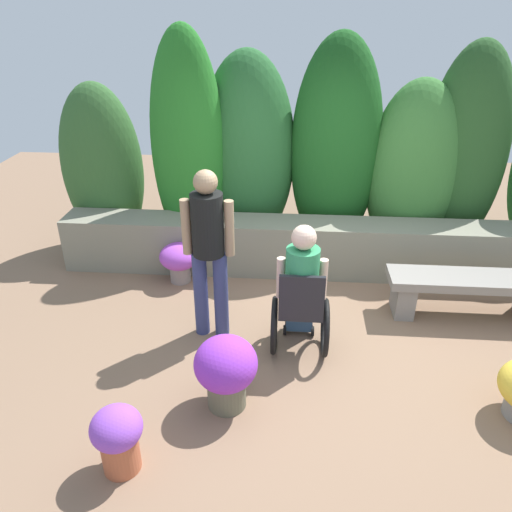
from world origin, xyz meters
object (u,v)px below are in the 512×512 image
(person_standing_companion, at_px, (209,245))
(flower_pot_purple_near, at_px, (226,369))
(stone_bench, at_px, (469,289))
(person_in_wheelchair, at_px, (301,294))
(flower_pot_red_accent, at_px, (118,436))
(flower_pot_small_foreground, at_px, (179,259))

(person_standing_companion, xyz_separation_m, flower_pot_purple_near, (0.28, -1.00, -0.62))
(stone_bench, height_order, person_in_wheelchair, person_in_wheelchair)
(person_standing_companion, height_order, flower_pot_purple_near, person_standing_companion)
(person_standing_companion, bearing_deg, flower_pot_purple_near, -68.16)
(stone_bench, height_order, person_standing_companion, person_standing_companion)
(flower_pot_purple_near, bearing_deg, flower_pot_red_accent, -134.50)
(person_standing_companion, bearing_deg, person_in_wheelchair, -6.27)
(person_standing_companion, bearing_deg, flower_pot_small_foreground, 124.82)
(person_in_wheelchair, bearing_deg, flower_pot_purple_near, -116.69)
(flower_pot_red_accent, bearing_deg, person_standing_companion, 76.73)
(flower_pot_purple_near, relative_size, flower_pot_small_foreground, 1.36)
(flower_pot_purple_near, distance_m, flower_pot_red_accent, 0.97)
(stone_bench, xyz_separation_m, flower_pot_small_foreground, (-3.20, 0.48, -0.03))
(flower_pot_red_accent, relative_size, flower_pot_small_foreground, 1.12)
(person_standing_companion, distance_m, flower_pot_red_accent, 1.86)
(flower_pot_red_accent, xyz_separation_m, flower_pot_small_foreground, (-0.15, 2.69, -0.02))
(person_in_wheelchair, bearing_deg, stone_bench, 31.90)
(stone_bench, xyz_separation_m, person_in_wheelchair, (-1.78, -0.72, 0.30))
(flower_pot_purple_near, height_order, flower_pot_red_accent, flower_pot_purple_near)
(stone_bench, relative_size, flower_pot_purple_near, 2.59)
(person_in_wheelchair, bearing_deg, flower_pot_red_accent, -120.54)
(stone_bench, bearing_deg, flower_pot_purple_near, -147.14)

